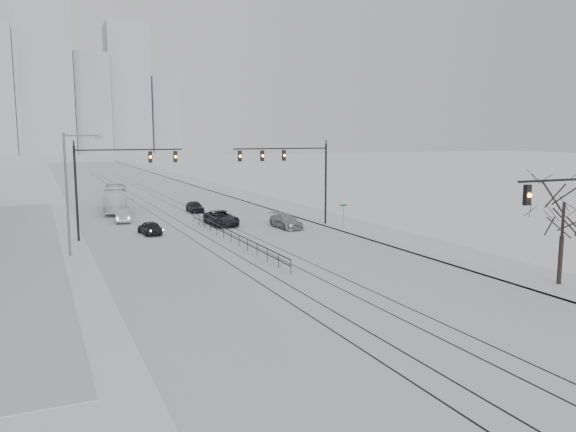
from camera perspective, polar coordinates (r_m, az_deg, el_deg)
The scene contains 18 objects.
ground at distance 21.74m, azimuth 21.21°, elevation -16.17°, with size 500.00×500.00×0.00m, color white.
road at distance 75.62m, azimuth -13.00°, elevation 1.26°, with size 22.00×260.00×0.02m, color silver.
sidewalk_east at distance 79.30m, azimuth -3.40°, elevation 1.82°, with size 5.00×260.00×0.16m, color silver.
curb at distance 78.48m, azimuth -5.07°, elevation 1.72°, with size 0.10×260.00×0.12m, color gray.
tram_rails at distance 56.30m, azimuth -9.02°, elevation -0.91°, with size 5.30×180.00×0.01m.
skyline at distance 288.83m, azimuth -20.70°, elevation 11.94°, with size 96.00×48.00×72.00m.
traffic_mast_ne at distance 53.77m, azimuth 0.71°, elevation 4.92°, with size 9.60×0.37×8.00m.
traffic_mast_nw at distance 50.16m, azimuth -17.40°, elevation 4.11°, with size 9.10×0.37×8.00m.
street_light_west at distance 43.91m, azimuth -21.20°, elevation 2.94°, with size 2.73×0.25×9.00m.
bare_tree at distance 36.02m, azimuth 26.21°, elevation 0.49°, with size 4.40×4.40×6.10m.
median_fence at distance 46.76m, azimuth -5.81°, elevation -2.06°, with size 0.06×24.00×1.00m.
street_sign at distance 53.19m, azimuth 5.63°, elevation 0.35°, with size 0.70×0.06×2.40m.
sedan_sb_inner at distance 51.69m, azimuth -13.86°, elevation -1.17°, with size 1.48×3.67×1.25m, color black.
sedan_sb_outer at distance 59.82m, azimuth -16.43°, elevation 0.05°, with size 1.49×4.26×1.40m, color #ABAEB3.
sedan_nb_front at distance 55.77m, azimuth -6.77°, elevation -0.22°, with size 2.39×5.19×1.44m, color black.
sedan_nb_right at distance 53.70m, azimuth -0.22°, elevation -0.55°, with size 1.87×4.60×1.33m, color gray.
sedan_nb_far at distance 65.87m, azimuth -9.44°, elevation 0.93°, with size 1.53×3.80×1.30m, color black.
box_truck at distance 68.31m, azimuth -17.10°, elevation 1.64°, with size 2.50×10.66×2.97m, color white.
Camera 1 is at (-14.43, -13.71, 8.74)m, focal length 35.00 mm.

